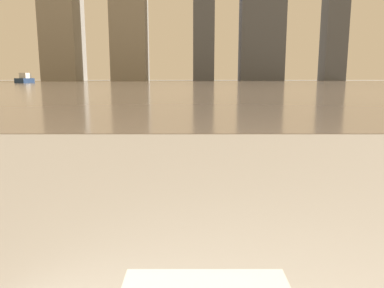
{
  "coord_description": "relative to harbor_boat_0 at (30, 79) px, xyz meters",
  "views": [
    {
      "loc": [
        -0.06,
        0.27,
        1.02
      ],
      "look_at": [
        -0.07,
        2.78,
        0.57
      ],
      "focal_mm": 35.0,
      "sensor_mm": 36.0,
      "label": 1
    }
  ],
  "objects": [
    {
      "name": "harbor_water",
      "position": [
        33.94,
        -16.66,
        -0.65
      ],
      "size": [
        180.0,
        110.0,
        0.01
      ],
      "color": "gray",
      "rests_on": "ground_plane"
    },
    {
      "name": "harbor_boat_0",
      "position": [
        0.0,
        0.0,
        0.0
      ],
      "size": [
        3.69,
        5.15,
        1.84
      ],
      "color": "#2D2D33",
      "rests_on": "harbor_water"
    },
    {
      "name": "harbor_boat_1",
      "position": [
        2.73,
        -7.88,
        -0.0
      ],
      "size": [
        1.69,
        4.89,
        1.83
      ],
      "color": "navy",
      "rests_on": "harbor_water"
    },
    {
      "name": "skyline_tower_1",
      "position": [
        14.87,
        39.34,
        19.09
      ],
      "size": [
        10.62,
        9.55,
        39.51
      ],
      "color": "gray",
      "rests_on": "ground_plane"
    },
    {
      "name": "skyline_tower_3",
      "position": [
        55.12,
        39.34,
        11.63
      ],
      "size": [
        13.2,
        7.56,
        24.59
      ],
      "color": "#4C515B",
      "rests_on": "ground_plane"
    }
  ]
}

